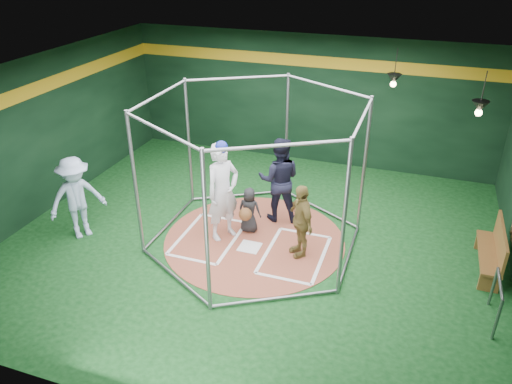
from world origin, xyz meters
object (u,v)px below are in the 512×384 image
(batter_figure, at_px, (223,191))
(dugout_bench, at_px, (494,249))
(visitor_leopard, at_px, (301,221))
(umpire, at_px, (279,180))

(batter_figure, distance_m, dugout_bench, 5.35)
(visitor_leopard, height_order, dugout_bench, visitor_leopard)
(visitor_leopard, xyz_separation_m, dugout_bench, (3.60, 0.68, -0.31))
(umpire, bearing_deg, dugout_bench, 159.53)
(batter_figure, xyz_separation_m, umpire, (0.88, 1.10, -0.11))
(batter_figure, relative_size, visitor_leopard, 1.42)
(visitor_leopard, height_order, umpire, umpire)
(visitor_leopard, bearing_deg, batter_figure, -132.16)
(visitor_leopard, bearing_deg, dugout_bench, 62.57)
(umpire, distance_m, dugout_bench, 4.47)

